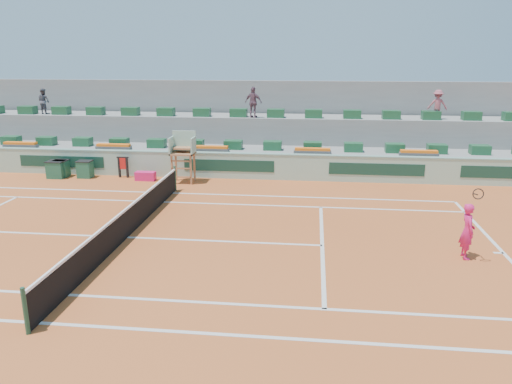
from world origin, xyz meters
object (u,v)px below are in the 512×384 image
player_bag (145,176)px  tennis_player (468,231)px  drink_cooler_a (85,169)px  umpire_chair (183,150)px

player_bag → tennis_player: bearing=-32.8°
player_bag → drink_cooler_a: drink_cooler_a is taller
umpire_chair → tennis_player: umpire_chair is taller
drink_cooler_a → tennis_player: size_ratio=0.37×
player_bag → umpire_chair: size_ratio=0.40×
drink_cooler_a → player_bag: bearing=-4.0°
player_bag → drink_cooler_a: 3.13m
drink_cooler_a → tennis_player: bearing=-27.9°
umpire_chair → tennis_player: (10.60, -7.99, -0.69)m
umpire_chair → drink_cooler_a: umpire_chair is taller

